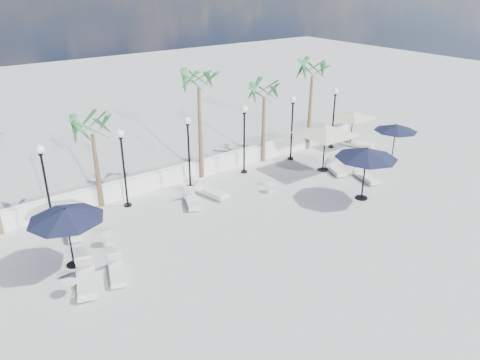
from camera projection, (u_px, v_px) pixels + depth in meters
ground at (270, 240)px, 19.66m from camera, size 100.00×100.00×0.00m
balustrade at (181, 174)px, 24.99m from camera, size 26.00×0.30×1.01m
lamppost_1 at (45, 175)px, 19.65m from camera, size 0.36×0.36×3.84m
lamppost_2 at (123, 158)px, 21.54m from camera, size 0.36×0.36×3.84m
lamppost_3 at (188, 143)px, 23.44m from camera, size 0.36×0.36×3.84m
lamppost_4 at (244, 130)px, 25.33m from camera, size 0.36×0.36×3.84m
lamppost_5 at (292, 119)px, 27.23m from camera, size 0.36×0.36×3.84m
lamppost_6 at (334, 110)px, 29.13m from camera, size 0.36×0.36×3.84m
palm_1 at (92, 131)px, 21.08m from camera, size 2.60×2.60×4.70m
palm_2 at (199, 85)px, 23.62m from camera, size 2.60×2.60×6.10m
palm_3 at (264, 96)px, 26.42m from camera, size 2.60×2.60×4.90m
palm_4 at (312, 74)px, 28.11m from camera, size 2.60×2.60×5.70m
lounger_0 at (72, 230)px, 19.97m from camera, size 0.83×1.75×0.63m
lounger_1 at (86, 280)px, 16.65m from camera, size 1.22×2.13×0.76m
lounger_2 at (192, 201)px, 22.58m from camera, size 1.17×1.83×0.65m
lounger_3 at (117, 272)px, 17.19m from camera, size 1.04×1.77×0.63m
lounger_4 at (211, 191)px, 23.50m from camera, size 1.05×2.03×0.73m
lounger_5 at (366, 176)px, 25.26m from camera, size 1.08×1.92×0.68m
lounger_6 at (335, 169)px, 26.23m from camera, size 1.15×1.84×0.66m
lounger_7 at (358, 143)px, 30.15m from camera, size 1.37×2.06×0.74m
side_table_0 at (70, 287)px, 16.22m from camera, size 0.53×0.53×0.52m
side_table_1 at (107, 238)px, 19.19m from camera, size 0.53×0.53×0.52m
side_table_2 at (271, 187)px, 23.89m from camera, size 0.47×0.47×0.46m
parasol_navy_left at (66, 215)px, 17.08m from camera, size 2.82×2.82×2.49m
parasol_navy_mid at (367, 153)px, 22.34m from camera, size 3.03×3.03×2.72m
parasol_navy_right at (396, 128)px, 27.39m from camera, size 2.53×2.53×2.26m
parasol_cream_sq_a at (326, 128)px, 25.61m from camera, size 5.59×5.59×2.74m
parasol_cream_sq_b at (353, 112)px, 29.86m from camera, size 4.61×4.61×2.31m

